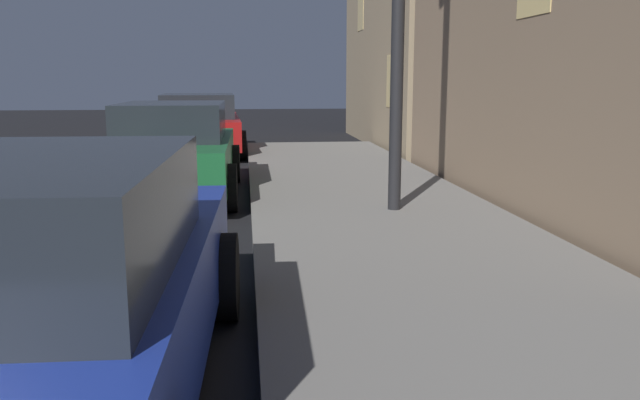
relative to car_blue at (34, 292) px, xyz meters
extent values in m
cube|color=navy|center=(0.00, 0.06, -0.14)|extent=(1.85, 4.39, 0.64)
cube|color=#1E2328|center=(-0.01, -0.17, 0.44)|extent=(1.58, 2.25, 0.56)
cylinder|color=black|center=(0.91, 1.38, -0.38)|extent=(0.24, 0.67, 0.66)
cube|color=#19592D|center=(0.00, 6.70, -0.14)|extent=(1.75, 4.11, 0.64)
cube|color=#1E2328|center=(0.00, 6.73, 0.44)|extent=(1.53, 2.13, 0.56)
cylinder|color=black|center=(-0.86, 7.97, -0.38)|extent=(0.22, 0.66, 0.66)
cylinder|color=black|center=(0.88, 7.96, -0.38)|extent=(0.22, 0.66, 0.66)
cylinder|color=black|center=(-0.88, 5.44, -0.38)|extent=(0.22, 0.66, 0.66)
cylinder|color=black|center=(0.86, 5.42, -0.38)|extent=(0.22, 0.66, 0.66)
cube|color=maroon|center=(0.00, 12.45, -0.14)|extent=(2.05, 4.42, 0.64)
cube|color=#1E2328|center=(0.01, 12.28, 0.44)|extent=(1.73, 2.29, 0.56)
cylinder|color=black|center=(-1.00, 13.76, -0.38)|extent=(0.25, 0.67, 0.66)
cylinder|color=black|center=(0.89, 13.84, -0.38)|extent=(0.25, 0.67, 0.66)
cylinder|color=black|center=(-0.88, 11.07, -0.38)|extent=(0.25, 0.67, 0.66)
cylinder|color=black|center=(1.00, 11.15, -0.38)|extent=(0.25, 0.67, 0.66)
cube|color=#F2D17F|center=(4.47, 11.50, 1.02)|extent=(0.06, 0.90, 1.20)
cube|color=#F2D17F|center=(4.47, 15.61, 3.03)|extent=(0.06, 0.90, 1.20)
camera|label=1|loc=(1.10, -3.34, 1.08)|focal=36.44mm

